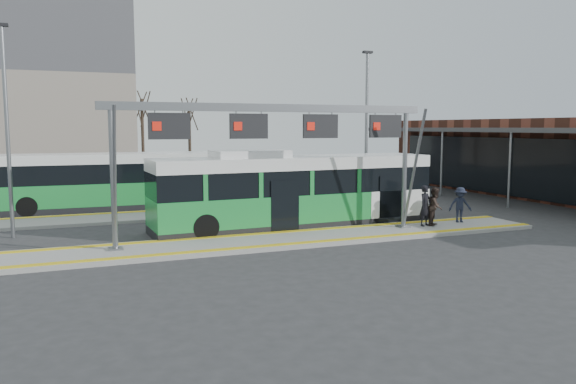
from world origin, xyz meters
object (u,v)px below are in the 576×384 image
object	(u,v)px
hero_bus	(294,192)
passenger_b	(435,206)
gantry	(278,131)
passenger_a	(425,206)
passenger_c	(460,205)

from	to	relation	value
hero_bus	passenger_b	bearing A→B (deg)	-27.36
hero_bus	passenger_b	world-z (taller)	hero_bus
gantry	passenger_a	bearing A→B (deg)	-0.25
passenger_c	passenger_a	bearing A→B (deg)	-154.06
passenger_a	passenger_b	xyz separation A→B (m)	(0.47, -0.09, -0.05)
hero_bus	gantry	bearing A→B (deg)	-126.44
passenger_a	passenger_c	xyz separation A→B (m)	(2.03, 0.20, -0.09)
passenger_c	hero_bus	bearing A→B (deg)	-177.84
passenger_b	passenger_c	bearing A→B (deg)	-29.49
gantry	passenger_b	world-z (taller)	gantry
gantry	hero_bus	distance (m)	4.09
hero_bus	passenger_b	size ratio (longest dim) A/B	7.57
hero_bus	passenger_a	distance (m)	5.81
gantry	passenger_c	bearing A→B (deg)	1.08
hero_bus	passenger_a	world-z (taller)	hero_bus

